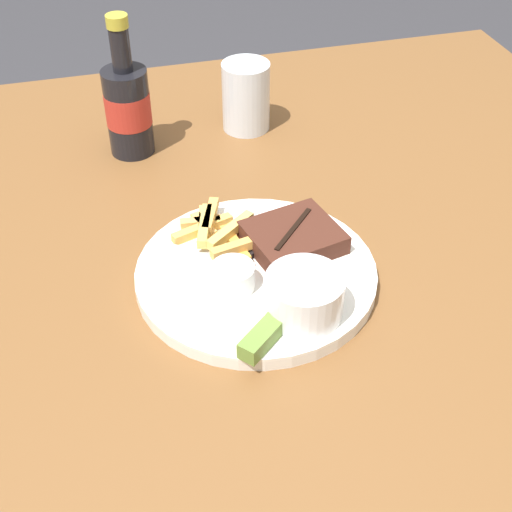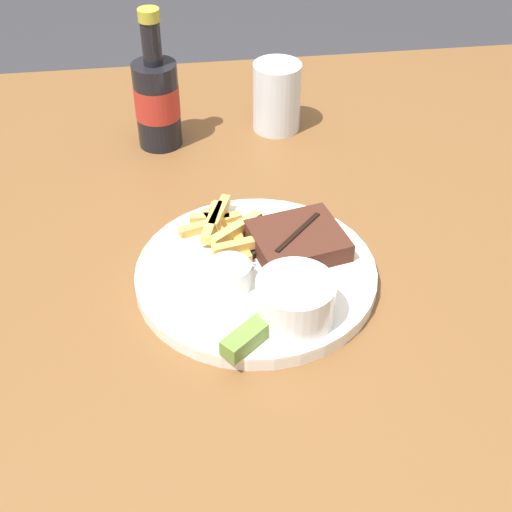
% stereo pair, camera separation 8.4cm
% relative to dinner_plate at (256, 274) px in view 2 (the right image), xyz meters
% --- Properties ---
extents(dining_table, '(1.28, 1.23, 0.76)m').
position_rel_dinner_plate_xyz_m(dining_table, '(0.00, 0.00, -0.08)').
color(dining_table, brown).
rests_on(dining_table, ground_plane).
extents(dinner_plate, '(0.29, 0.29, 0.02)m').
position_rel_dinner_plate_xyz_m(dinner_plate, '(0.00, 0.00, 0.00)').
color(dinner_plate, white).
rests_on(dinner_plate, dining_table).
extents(steak_portion, '(0.13, 0.12, 0.03)m').
position_rel_dinner_plate_xyz_m(steak_portion, '(0.06, 0.03, 0.02)').
color(steak_portion, '#472319').
rests_on(steak_portion, dinner_plate).
extents(fries_pile, '(0.11, 0.12, 0.02)m').
position_rel_dinner_plate_xyz_m(fries_pile, '(-0.03, 0.07, 0.02)').
color(fries_pile, gold).
rests_on(fries_pile, dinner_plate).
extents(coleslaw_cup, '(0.09, 0.09, 0.05)m').
position_rel_dinner_plate_xyz_m(coleslaw_cup, '(0.03, -0.09, 0.04)').
color(coleslaw_cup, white).
rests_on(coleslaw_cup, dinner_plate).
extents(dipping_sauce_cup, '(0.05, 0.05, 0.03)m').
position_rel_dinner_plate_xyz_m(dipping_sauce_cup, '(-0.03, -0.02, 0.03)').
color(dipping_sauce_cup, silver).
rests_on(dipping_sauce_cup, dinner_plate).
extents(pickle_spear, '(0.07, 0.06, 0.02)m').
position_rel_dinner_plate_xyz_m(pickle_spear, '(-0.02, -0.12, 0.02)').
color(pickle_spear, olive).
rests_on(pickle_spear, dinner_plate).
extents(fork_utensil, '(0.12, 0.09, 0.00)m').
position_rel_dinner_plate_xyz_m(fork_utensil, '(-0.06, 0.04, 0.01)').
color(fork_utensil, '#B7B7BC').
rests_on(fork_utensil, dinner_plate).
extents(knife_utensil, '(0.14, 0.12, 0.01)m').
position_rel_dinner_plate_xyz_m(knife_utensil, '(0.01, 0.04, 0.01)').
color(knife_utensil, '#B7B7BC').
rests_on(knife_utensil, dinner_plate).
extents(beer_bottle, '(0.07, 0.07, 0.21)m').
position_rel_dinner_plate_xyz_m(beer_bottle, '(-0.10, 0.34, 0.07)').
color(beer_bottle, black).
rests_on(beer_bottle, dining_table).
extents(drinking_glass, '(0.07, 0.07, 0.11)m').
position_rel_dinner_plate_xyz_m(drinking_glass, '(0.08, 0.36, 0.05)').
color(drinking_glass, silver).
rests_on(drinking_glass, dining_table).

